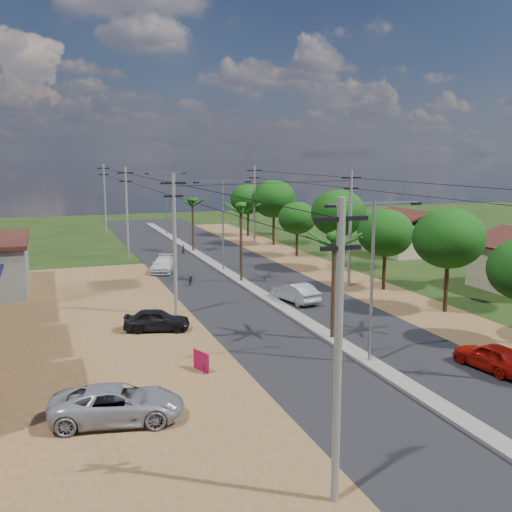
{
  "coord_description": "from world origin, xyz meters",
  "views": [
    {
      "loc": [
        -14.65,
        -24.49,
        10.13
      ],
      "look_at": [
        -0.52,
        15.03,
        3.0
      ],
      "focal_mm": 42.0,
      "sensor_mm": 36.0,
      "label": 1
    }
  ],
  "objects_px": {
    "car_parked_dark": "(157,320)",
    "roadside_sign": "(201,361)",
    "car_white_far": "(163,265)",
    "car_silver_mid": "(295,293)",
    "car_red_near": "(492,357)",
    "car_parked_silver": "(117,405)"
  },
  "relations": [
    {
      "from": "car_parked_dark",
      "to": "roadside_sign",
      "type": "bearing_deg",
      "value": -158.27
    },
    {
      "from": "car_parked_dark",
      "to": "car_white_far",
      "type": "bearing_deg",
      "value": 3.45
    },
    {
      "from": "car_silver_mid",
      "to": "roadside_sign",
      "type": "distance_m",
      "value": 14.38
    },
    {
      "from": "car_silver_mid",
      "to": "car_parked_dark",
      "type": "height_order",
      "value": "car_silver_mid"
    },
    {
      "from": "car_red_near",
      "to": "car_parked_silver",
      "type": "bearing_deg",
      "value": -9.53
    },
    {
      "from": "car_red_near",
      "to": "car_parked_dark",
      "type": "relative_size",
      "value": 1.03
    },
    {
      "from": "car_red_near",
      "to": "car_white_far",
      "type": "height_order",
      "value": "car_red_near"
    },
    {
      "from": "car_silver_mid",
      "to": "car_parked_dark",
      "type": "bearing_deg",
      "value": 7.19
    },
    {
      "from": "car_white_far",
      "to": "car_parked_silver",
      "type": "distance_m",
      "value": 29.81
    },
    {
      "from": "roadside_sign",
      "to": "car_white_far",
      "type": "bearing_deg",
      "value": 62.91
    },
    {
      "from": "car_white_far",
      "to": "car_parked_dark",
      "type": "relative_size",
      "value": 1.17
    },
    {
      "from": "car_red_near",
      "to": "roadside_sign",
      "type": "height_order",
      "value": "car_red_near"
    },
    {
      "from": "car_red_near",
      "to": "car_parked_dark",
      "type": "bearing_deg",
      "value": -48.93
    },
    {
      "from": "car_white_far",
      "to": "roadside_sign",
      "type": "xyz_separation_m",
      "value": [
        -3.0,
        -24.68,
        -0.15
      ]
    },
    {
      "from": "car_white_far",
      "to": "car_silver_mid",
      "type": "bearing_deg",
      "value": -43.81
    },
    {
      "from": "car_red_near",
      "to": "roadside_sign",
      "type": "distance_m",
      "value": 13.78
    },
    {
      "from": "car_silver_mid",
      "to": "car_red_near",
      "type": "bearing_deg",
      "value": 90.9
    },
    {
      "from": "car_parked_silver",
      "to": "car_parked_dark",
      "type": "bearing_deg",
      "value": -6.78
    },
    {
      "from": "roadside_sign",
      "to": "car_silver_mid",
      "type": "bearing_deg",
      "value": 28.49
    },
    {
      "from": "car_red_near",
      "to": "car_parked_silver",
      "type": "distance_m",
      "value": 17.38
    },
    {
      "from": "car_silver_mid",
      "to": "car_parked_dark",
      "type": "xyz_separation_m",
      "value": [
        -10.27,
        -3.56,
        -0.03
      ]
    },
    {
      "from": "car_white_far",
      "to": "roadside_sign",
      "type": "distance_m",
      "value": 24.86
    }
  ]
}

